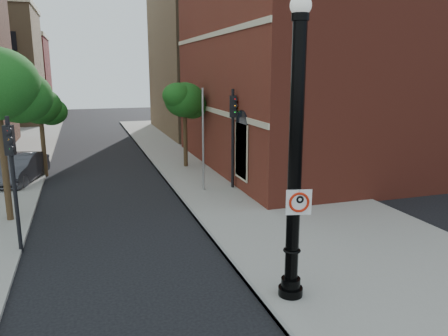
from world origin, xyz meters
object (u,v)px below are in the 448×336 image
object	(u,v)px
parked_car	(20,168)
traffic_signal_right	(233,123)
no_parking_sign	(299,202)
traffic_signal_left	(12,163)
lamppost	(295,170)

from	to	relation	value
parked_car	traffic_signal_right	size ratio (longest dim) A/B	0.94
no_parking_sign	traffic_signal_left	distance (m)	8.75
lamppost	parked_car	bearing A→B (deg)	117.96
lamppost	parked_car	distance (m)	17.08
no_parking_sign	parked_car	world-z (taller)	no_parking_sign
parked_car	traffic_signal_left	world-z (taller)	traffic_signal_left
lamppost	no_parking_sign	size ratio (longest dim) A/B	11.72
parked_car	traffic_signal_left	bearing A→B (deg)	-68.87
lamppost	parked_car	world-z (taller)	lamppost
no_parking_sign	traffic_signal_left	xyz separation A→B (m)	(-6.85, 5.43, 0.31)
traffic_signal_left	traffic_signal_right	world-z (taller)	traffic_signal_right
lamppost	no_parking_sign	bearing A→B (deg)	-76.23
parked_car	traffic_signal_right	distance (m)	11.25
traffic_signal_right	traffic_signal_left	bearing A→B (deg)	-135.46
no_parking_sign	lamppost	bearing A→B (deg)	117.01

